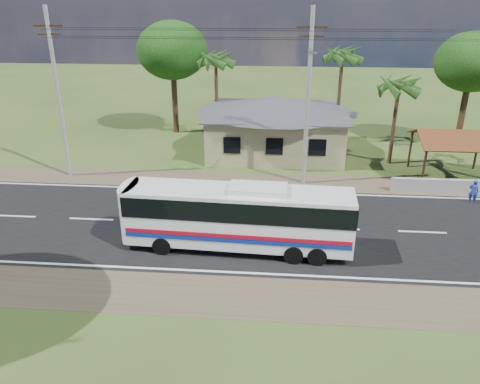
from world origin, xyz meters
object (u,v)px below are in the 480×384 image
object	(u,v)px
waiting_shed	(455,138)
coach_bus	(239,213)
motorcycle	(409,182)
person	(474,191)

from	to	relation	value
waiting_shed	coach_bus	size ratio (longest dim) A/B	0.47
waiting_shed	coach_bus	bearing A→B (deg)	-140.88
waiting_shed	motorcycle	bearing A→B (deg)	-141.75
waiting_shed	motorcycle	world-z (taller)	waiting_shed
motorcycle	person	size ratio (longest dim) A/B	1.30
waiting_shed	motorcycle	size ratio (longest dim) A/B	2.67
motorcycle	coach_bus	bearing A→B (deg)	129.90
waiting_shed	person	world-z (taller)	waiting_shed
waiting_shed	person	distance (m)	4.80
waiting_shed	person	size ratio (longest dim) A/B	3.48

